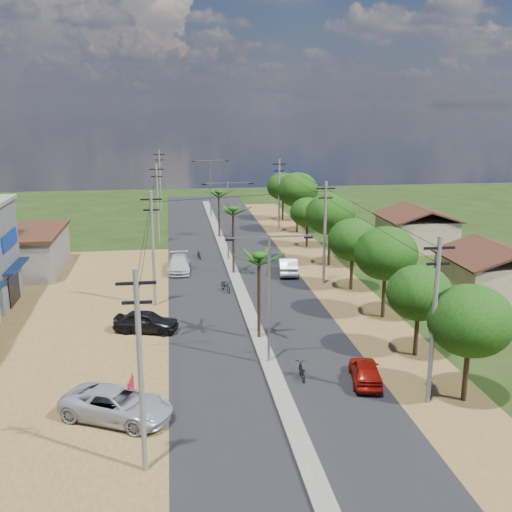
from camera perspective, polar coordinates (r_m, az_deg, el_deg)
The scene contains 38 objects.
ground at distance 36.82m, azimuth 1.21°, elevation -10.26°, with size 160.00×160.00×0.00m, color black.
road at distance 50.72m, azimuth -1.54°, elevation -3.29°, with size 12.00×110.00×0.04m, color black.
median at distance 53.56m, azimuth -1.91°, elevation -2.27°, with size 1.00×90.00×0.18m, color #605E56.
dirt_lot_west at distance 44.82m, azimuth -19.99°, elevation -6.57°, with size 18.00×46.00×0.04m, color brown.
dirt_shoulder_east at distance 52.34m, azimuth 7.76°, elevation -2.88°, with size 5.00×90.00×0.03m, color brown.
low_shed at distance 60.61m, azimuth -22.74°, elevation 0.40°, with size 10.40×10.40×3.95m.
house_east_near at distance 51.68m, azimuth 21.75°, elevation -1.25°, with size 7.60×7.50×4.60m.
house_east_far at distance 67.81m, azimuth 15.05°, elevation 2.75°, with size 7.60×7.50×4.60m.
tree_east_a at distance 32.77m, azimuth 19.76°, elevation -5.83°, with size 4.40×4.40×6.37m.
tree_east_b at distance 37.91m, azimuth 15.28°, elevation -3.40°, with size 4.00×4.00×5.83m.
tree_east_c at distance 44.10m, azimuth 12.27°, elevation 0.24°, with size 4.60×4.60×6.83m.
tree_east_d at distance 50.57m, azimuth 9.20°, elevation 1.54°, with size 4.20×4.20×6.13m.
tree_east_e at distance 58.01m, azimuth 7.10°, elevation 3.98°, with size 4.80×4.80×7.14m.
tree_east_f at distance 65.76m, azimuth 4.92°, elevation 4.17°, with size 3.80×3.80×5.52m.
tree_east_g at distance 73.39m, azimuth 3.99°, elevation 6.29°, with size 5.00×5.00×7.38m.
tree_east_h at distance 81.18m, azimuth 2.59°, elevation 6.64°, with size 4.40×4.40×6.52m.
palm_median_near at distance 38.72m, azimuth 0.29°, elevation -0.33°, with size 2.00×2.00×6.15m.
palm_median_mid at distance 54.17m, azimuth -2.20°, elevation 4.23°, with size 2.00×2.00×6.55m.
palm_median_far at distance 70.01m, azimuth -3.57°, elevation 5.94°, with size 2.00×2.00×5.85m.
streetlight_near at distance 35.12m, azimuth 1.25°, elevation -3.13°, with size 5.10×0.18×8.00m.
streetlight_mid at distance 59.27m, azimuth -2.69°, elevation 3.99°, with size 5.10×0.18×8.00m.
streetlight_far at distance 83.91m, azimuth -4.35°, elevation 6.96°, with size 5.10×0.18×8.00m.
utility_pole_w_a at distance 25.38m, azimuth -10.96°, elevation -10.46°, with size 1.60×0.24×9.00m.
utility_pole_w_b at distance 46.30m, azimuth -9.78°, elevation 0.88°, with size 1.60×0.24×9.00m.
utility_pole_w_c at distance 67.91m, azimuth -9.35°, elevation 5.09°, with size 1.60×0.24×9.00m.
utility_pole_w_d at distance 88.71m, azimuth -9.13°, elevation 7.19°, with size 1.60×0.24×9.00m.
utility_pole_e_a at distance 31.81m, azimuth 16.59°, elevation -5.66°, with size 1.60×0.24×9.00m.
utility_pole_e_b at distance 51.84m, azimuth 6.56°, elevation 2.41°, with size 1.60×0.24×9.00m.
utility_pole_e_c at distance 73.01m, azimuth 2.21°, elevation 5.89°, with size 1.60×0.24×9.00m.
car_red_near at distance 34.83m, azimuth 10.39°, elevation -10.77°, with size 1.60×3.98×1.36m, color #931008.
car_silver_mid at distance 55.60m, azimuth 3.03°, elevation -0.94°, with size 1.62×4.66×1.53m, color #AEB0B6.
car_white_far at distance 56.68m, azimuth -7.36°, elevation -0.78°, with size 2.06×5.06×1.47m, color #AEAEAA.
car_parked_silver at distance 31.34m, azimuth -13.07°, elevation -13.66°, with size 2.61×5.65×1.57m, color #AEB0B6.
car_parked_dark at distance 42.13m, azimuth -10.41°, elevation -6.18°, with size 1.78×4.42×1.50m, color black.
moto_rider_east at distance 34.90m, azimuth 4.38°, elevation -10.90°, with size 0.61×1.76×0.93m, color black.
moto_rider_west_a at distance 50.34m, azimuth -2.89°, elevation -2.85°, with size 0.68×1.96×1.03m, color black.
moto_rider_west_b at distance 61.05m, azimuth -5.45°, elevation 0.08°, with size 0.42×1.50×0.90m, color black.
roadside_sign at distance 33.51m, azimuth -11.84°, elevation -12.18°, with size 0.24×1.27×1.06m.
Camera 1 is at (-5.51, -33.08, 15.21)m, focal length 42.00 mm.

